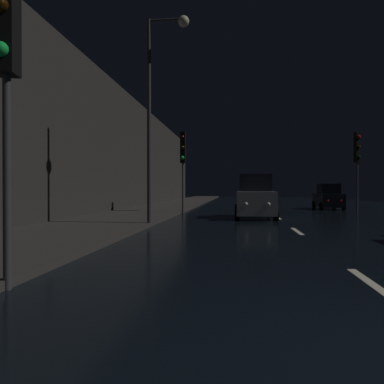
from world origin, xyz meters
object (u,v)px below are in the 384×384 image
object	(u,v)px
traffic_light_far_left	(183,154)
car_parked_right_far	(328,198)
streetlamp_overhead	(159,91)
car_approaching_headlights	(255,198)
traffic_light_near_left	(6,39)
traffic_light_far_right	(357,154)

from	to	relation	value
traffic_light_far_left	car_parked_right_far	distance (m)	12.05
streetlamp_overhead	car_approaching_headlights	size ratio (longest dim) A/B	1.87
traffic_light_far_left	traffic_light_near_left	xyz separation A→B (m)	(-0.10, -17.35, 0.09)
streetlamp_overhead	car_parked_right_far	world-z (taller)	streetlamp_overhead
traffic_light_far_right	car_parked_right_far	xyz separation A→B (m)	(-0.81, 4.11, -2.84)
traffic_light_far_left	traffic_light_near_left	bearing A→B (deg)	-0.09
traffic_light_near_left	car_approaching_headlights	bearing A→B (deg)	154.10
traffic_light_far_right	car_approaching_headlights	xyz separation A→B (m)	(-6.61, -4.94, -2.68)
traffic_light_far_right	car_parked_right_far	size ratio (longest dim) A/B	1.35
traffic_light_far_left	car_approaching_headlights	size ratio (longest dim) A/B	1.12
car_parked_right_far	traffic_light_far_right	bearing A→B (deg)	-168.92
traffic_light_near_left	streetlamp_overhead	xyz separation A→B (m)	(0.31, 9.39, 1.69)
traffic_light_far_right	streetlamp_overhead	bearing A→B (deg)	-61.10
traffic_light_near_left	streetlamp_overhead	distance (m)	9.55
streetlamp_overhead	traffic_light_far_left	bearing A→B (deg)	91.55
traffic_light_far_left	traffic_light_far_right	bearing A→B (deg)	100.63
traffic_light_near_left	car_parked_right_far	size ratio (longest dim) A/B	1.36
streetlamp_overhead	car_parked_right_far	distance (m)	17.73
streetlamp_overhead	car_parked_right_far	xyz separation A→B (m)	(9.81, 14.05, -4.54)
traffic_light_far_left	car_approaching_headlights	distance (m)	5.77
traffic_light_far_right	car_parked_right_far	world-z (taller)	traffic_light_far_right
car_approaching_headlights	streetlamp_overhead	bearing A→B (deg)	-38.69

